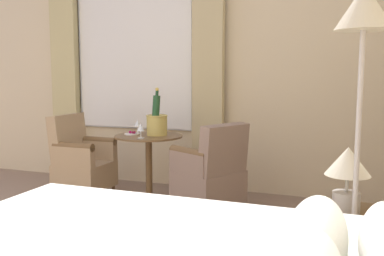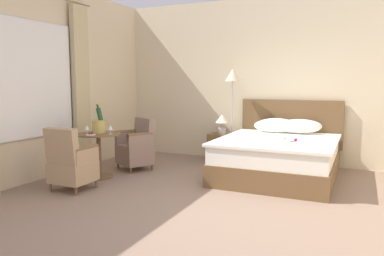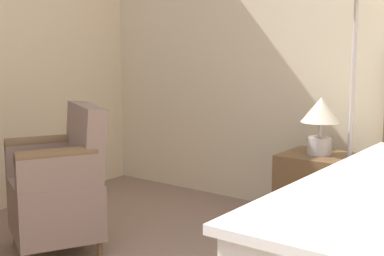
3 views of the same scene
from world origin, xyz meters
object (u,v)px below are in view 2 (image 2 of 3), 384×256
(bedside_lamp, at_px, (222,121))
(armchair_by_window, at_px, (136,147))
(champagne_bucket, at_px, (99,124))
(floor_lamp_brass, at_px, (233,86))
(snack_plate, at_px, (91,135))
(wine_glass_near_bucket, at_px, (87,128))
(bed, at_px, (279,154))
(wine_glass_near_edge, at_px, (110,128))
(nightstand, at_px, (222,148))
(armchair_facing_bed, at_px, (71,163))
(side_table_round, at_px, (99,151))

(bedside_lamp, height_order, armchair_by_window, bedside_lamp)
(bedside_lamp, distance_m, champagne_bucket, 2.38)
(floor_lamp_brass, relative_size, snack_plate, 12.02)
(bedside_lamp, height_order, wine_glass_near_bucket, bedside_lamp)
(snack_plate, height_order, armchair_by_window, armchair_by_window)
(bed, height_order, snack_plate, bed)
(bed, xyz_separation_m, snack_plate, (-2.65, -1.49, 0.37))
(bed, distance_m, wine_glass_near_edge, 2.79)
(nightstand, height_order, armchair_facing_bed, armchair_facing_bed)
(side_table_round, relative_size, wine_glass_near_bucket, 4.74)
(champagne_bucket, xyz_separation_m, wine_glass_near_bucket, (-0.05, -0.25, -0.03))
(side_table_round, relative_size, champagne_bucket, 1.47)
(floor_lamp_brass, bearing_deg, wine_glass_near_edge, -125.03)
(floor_lamp_brass, height_order, champagne_bucket, floor_lamp_brass)
(nightstand, distance_m, wine_glass_near_edge, 2.34)
(bed, height_order, wine_glass_near_bucket, bed)
(side_table_round, height_order, wine_glass_near_bucket, wine_glass_near_bucket)
(floor_lamp_brass, height_order, wine_glass_near_edge, floor_lamp_brass)
(wine_glass_near_edge, bearing_deg, side_table_round, -173.90)
(snack_plate, xyz_separation_m, armchair_facing_bed, (0.10, -0.57, -0.33))
(side_table_round, height_order, champagne_bucket, champagne_bucket)
(bedside_lamp, xyz_separation_m, armchair_facing_bed, (-1.31, -2.72, -0.40))
(bed, distance_m, armchair_facing_bed, 3.28)
(bedside_lamp, bearing_deg, wine_glass_near_edge, -121.76)
(bed, height_order, nightstand, bed)
(side_table_round, height_order, snack_plate, snack_plate)
(wine_glass_near_edge, distance_m, snack_plate, 0.32)
(wine_glass_near_edge, xyz_separation_m, armchair_by_window, (0.01, 0.73, -0.43))
(snack_plate, bearing_deg, wine_glass_near_edge, 45.32)
(bedside_lamp, height_order, side_table_round, bedside_lamp)
(wine_glass_near_bucket, relative_size, armchair_facing_bed, 0.16)
(champagne_bucket, bearing_deg, nightstand, 52.18)
(side_table_round, xyz_separation_m, wine_glass_near_edge, (0.22, 0.02, 0.38))
(floor_lamp_brass, distance_m, champagne_bucket, 2.60)
(wine_glass_near_edge, relative_size, armchair_facing_bed, 0.16)
(champagne_bucket, relative_size, armchair_by_window, 0.54)
(nightstand, xyz_separation_m, wine_glass_near_bucket, (-1.50, -2.12, 0.56))
(bedside_lamp, distance_m, armchair_facing_bed, 3.04)
(bed, distance_m, floor_lamp_brass, 1.68)
(floor_lamp_brass, bearing_deg, bedside_lamp, -167.10)
(champagne_bucket, height_order, wine_glass_near_bucket, champagne_bucket)
(bedside_lamp, relative_size, wine_glass_near_edge, 2.58)
(nightstand, relative_size, wine_glass_near_edge, 3.80)
(armchair_by_window, bearing_deg, bed, 12.61)
(side_table_round, bearing_deg, floor_lamp_brass, 51.22)
(wine_glass_near_edge, bearing_deg, bed, 27.63)
(side_table_round, xyz_separation_m, armchair_facing_bed, (0.11, -0.77, -0.04))
(bedside_lamp, relative_size, wine_glass_near_bucket, 2.48)
(side_table_round, distance_m, armchair_facing_bed, 0.77)
(nightstand, xyz_separation_m, floor_lamp_brass, (0.19, 0.04, 1.20))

